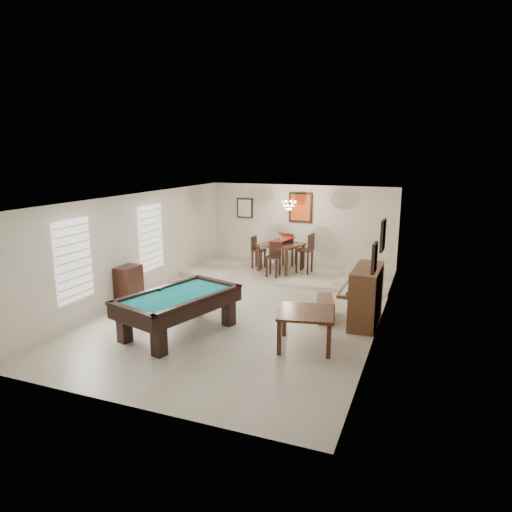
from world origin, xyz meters
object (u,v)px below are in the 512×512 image
Objects in this scene: apothecary_chest at (129,285)px; dining_table at (281,255)px; square_table at (305,329)px; dining_chair_west at (259,252)px; piano_bench at (325,309)px; dining_chair_east at (305,253)px; pool_table at (179,314)px; flower_vase at (281,235)px; upright_piano at (359,295)px; chandelier at (289,202)px; dining_chair_south at (273,260)px; dining_chair_north at (290,249)px.

apothecary_chest is 4.74m from dining_table.
dining_chair_west is (-2.81, 4.88, 0.26)m from square_table.
dining_chair_east reaches higher than piano_bench.
pool_table is 5.17m from dining_chair_west.
apothecary_chest is 3.54× the size of flower_vase.
pool_table is 3.83m from upright_piano.
pool_table is 4.02× the size of chandelier.
dining_chair_south is at bearing -38.00° from dining_chair_east.
chandelier is at bearing 129.65° from upright_piano.
dining_chair_west is 1.63× the size of chandelier.
square_table is at bearing -68.88° from chandelier.
chandelier is (-0.48, -0.10, 1.49)m from dining_chair_east.
pool_table is at bearing -98.18° from chandelier.
dining_chair_west is at bearing 65.99° from apothecary_chest.
square_table is at bearing 22.60° from pool_table.
piano_bench is 0.87× the size of dining_chair_south.
apothecary_chest reaches higher than piano_bench.
dining_table is at bearing 57.95° from apothecary_chest.
upright_piano is 1.50× the size of dining_chair_south.
chandelier reaches higher than dining_chair_west.
flower_vase reaches higher than dining_chair_east.
upright_piano reaches higher than dining_table.
chandelier is (0.98, -0.13, 1.59)m from dining_chair_west.
square_table is at bearing -62.61° from dining_chair_south.
square_table is 5.43m from chandelier.
dining_chair_west is at bearing 119.95° from square_table.
square_table is at bearing 21.90° from dining_chair_east.
piano_bench is 4.69m from apothecary_chest.
chandelier is (-1.84, 4.76, 1.85)m from square_table.
upright_piano is at bearing 5.13° from piano_bench.
dining_chair_west is (-0.72, 0.01, 0.02)m from dining_table.
flower_vase is at bearing -88.19° from dining_chair_west.
flower_vase is at bearing 113.20° from square_table.
apothecary_chest is at bearing -170.92° from piano_bench.
flower_vase reaches higher than pool_table.
square_table is at bearing -147.73° from dining_chair_west.
dining_chair_south reaches higher than pool_table.
pool_table is 5.40m from chandelier.
flower_vase is 0.26× the size of dining_chair_north.
chandelier is (-1.86, 3.16, 1.96)m from piano_bench.
pool_table is at bearing -173.80° from square_table.
apothecary_chest is 0.84× the size of dining_table.
dining_chair_north is at bearing 117.37° from piano_bench.
square_table is 4.69m from apothecary_chest.
pool_table is at bearing -174.87° from dining_chair_west.
upright_piano reaches higher than square_table.
dining_chair_north is (0.05, 0.71, -0.54)m from flower_vase.
square_table is 1.07× the size of apothecary_chest.
dining_chair_north is (-2.06, 3.99, 0.40)m from piano_bench.
dining_chair_west is (-2.84, 3.29, 0.37)m from piano_bench.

